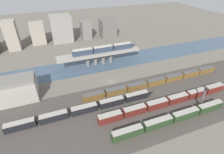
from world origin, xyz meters
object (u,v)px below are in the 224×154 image
Objects in this scene: train_yard_mid at (170,101)px; train_yard_outer at (158,81)px; train_yard_near at (175,118)px; warehouse_building at (12,90)px; train_on_bridge at (105,49)px; signal_tower at (203,98)px; train_yard_far at (87,108)px.

train_yard_mid is 16.68m from train_yard_outer.
warehouse_building is at bearing 147.39° from train_yard_near.
train_on_bridge is 3.92× the size of signal_tower.
warehouse_building is 2.00× the size of signal_tower.
train_yard_near is 0.68× the size of train_yard_outer.
signal_tower is at bearing -65.48° from train_on_bridge.
train_on_bridge is 61.56m from train_yard_near.
signal_tower reaches higher than train_yard_outer.
train_yard_mid is 3.19× the size of warehouse_building.
train_on_bridge reaches higher than warehouse_building.
train_yard_far is at bearing -170.20° from train_yard_outer.
warehouse_building is (-73.01, 14.78, 3.44)m from train_yard_outer.
train_on_bridge is 48.00m from train_yard_far.
train_yard_far is 6.10× the size of signal_tower.
train_on_bridge reaches higher than train_yard_outer.
warehouse_building is at bearing 168.56° from train_yard_outer.
train_yard_near is 5.18× the size of signal_tower.
train_yard_near is 75.91m from warehouse_building.
train_on_bridge is 39.89m from train_yard_outer.
train_on_bridge is at bearing 99.15° from train_yard_near.
train_yard_outer is at bearing 70.72° from train_yard_near.
train_yard_mid is 0.84× the size of train_yard_outer.
train_on_bridge reaches higher than train_yard_near.
train_on_bridge is 63.33m from signal_tower.
train_yard_far is (-37.46, 8.92, -0.15)m from train_yard_mid.
train_yard_far is 42.33m from train_yard_outer.
train_yard_near reaches higher than train_yard_mid.
train_yard_far is (-22.88, -41.34, -8.44)m from train_on_bridge.
train_yard_mid is at bearing 148.26° from signal_tower.
train_yard_far is 51.81m from signal_tower.
train_yard_outer is at bearing 107.56° from signal_tower.
signal_tower is at bearing -31.74° from train_yard_mid.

